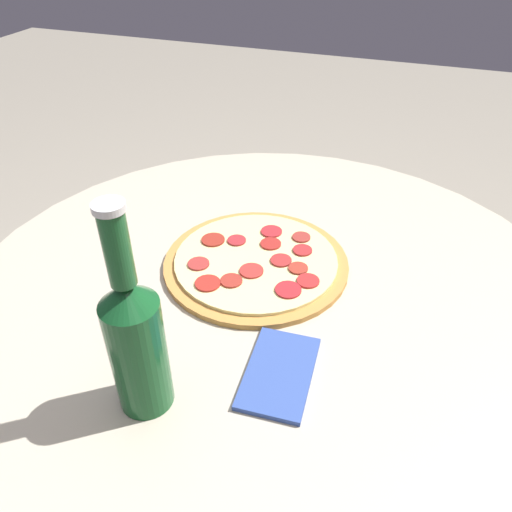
# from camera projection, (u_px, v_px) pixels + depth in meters

# --- Properties ---
(ground_plane) EXTENTS (8.00, 8.00, 0.00)m
(ground_plane) POSITION_uv_depth(u_px,v_px,m) (266.00, 499.00, 1.23)
(ground_plane) COLOR gray
(table) EXTENTS (1.04, 1.04, 0.68)m
(table) POSITION_uv_depth(u_px,v_px,m) (269.00, 356.00, 0.92)
(table) COLOR #B2A893
(table) RESTS_ON ground_plane
(pizza) EXTENTS (0.32, 0.32, 0.02)m
(pizza) POSITION_uv_depth(u_px,v_px,m) (256.00, 262.00, 0.87)
(pizza) COLOR #B77F3D
(pizza) RESTS_ON table
(beer_bottle) EXTENTS (0.07, 0.07, 0.29)m
(beer_bottle) POSITION_uv_depth(u_px,v_px,m) (136.00, 339.00, 0.58)
(beer_bottle) COLOR #144C23
(beer_bottle) RESTS_ON table
(napkin) EXTENTS (0.15, 0.10, 0.01)m
(napkin) POSITION_uv_depth(u_px,v_px,m) (279.00, 372.00, 0.68)
(napkin) COLOR #334C99
(napkin) RESTS_ON table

